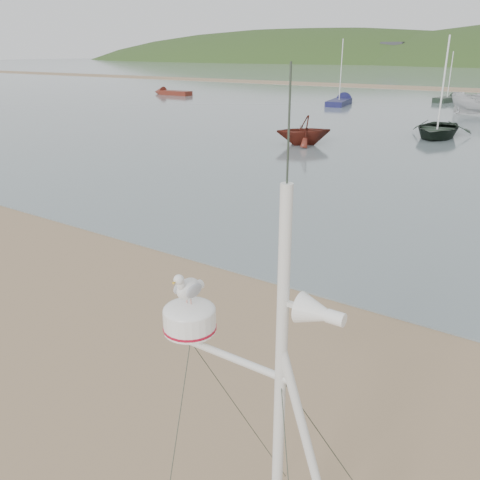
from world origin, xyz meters
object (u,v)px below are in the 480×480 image
Objects in this scene: boat_dark at (442,95)px; boat_red at (304,117)px; dinghy_red_far at (167,92)px; mast_rig at (269,479)px; sailboat_blue_near at (343,101)px; sailboat_dark_mid at (452,99)px.

boat_red is (-5.45, -6.91, -0.93)m from boat_dark.
boat_dark is at bearing 98.56° from boat_red.
mast_rig is at bearing -46.76° from dinghy_red_far.
boat_dark is 21.18m from sailboat_blue_near.
boat_red is at bearing 117.15° from mast_rig.
mast_rig is 0.91× the size of dinghy_red_far.
boat_dark is at bearing -22.37° from dinghy_red_far.
sailboat_blue_near is 1.26× the size of sailboat_dark_mid.
boat_dark is at bearing -50.61° from sailboat_blue_near.
sailboat_dark_mid reaches higher than dinghy_red_far.
dinghy_red_far is (-30.04, -10.57, -0.01)m from sailboat_dark_mid.
dinghy_red_far is at bearing 153.24° from boat_dark.
dinghy_red_far is (-21.68, -1.86, -0.01)m from sailboat_blue_near.
mast_rig is 1.61× the size of boat_red.
sailboat_dark_mid is 31.85m from dinghy_red_far.
boat_dark reaches higher than dinghy_red_far.
boat_dark is 0.73× the size of sailboat_blue_near.
sailboat_blue_near is at bearing 124.99° from boat_dark.
boat_red is at bearing -71.16° from sailboat_blue_near.
boat_dark reaches higher than boat_red.
dinghy_red_far is at bearing -160.62° from sailboat_dark_mid.
sailboat_blue_near is (-13.37, 16.28, -2.21)m from boat_dark.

